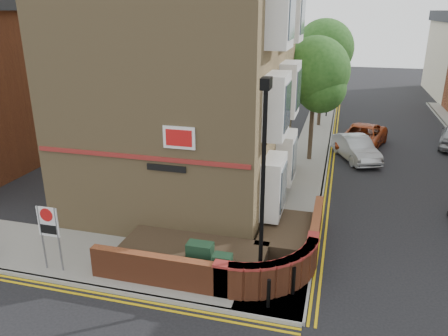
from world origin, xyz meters
TOP-DOWN VIEW (x-y plane):
  - ground at (0.00, 0.00)m, footprint 120.00×120.00m
  - pavement_corner at (-3.50, 1.50)m, footprint 13.00×3.00m
  - pavement_main at (2.00, 16.00)m, footprint 2.00×32.00m
  - kerb_side at (-3.50, 0.00)m, footprint 13.00×0.15m
  - kerb_main_near at (3.00, 16.00)m, footprint 0.15×32.00m
  - yellow_lines_side at (-3.50, -0.25)m, footprint 13.00×0.28m
  - yellow_lines_main at (3.25, 16.00)m, footprint 0.28×32.00m
  - corner_building at (-2.84, 8.00)m, footprint 8.95×10.40m
  - garden_wall at (0.00, 2.50)m, footprint 6.80×6.00m
  - lamppost at (1.60, 1.20)m, footprint 0.25×0.50m
  - utility_cabinet_large at (-0.30, 1.30)m, footprint 0.80×0.45m
  - utility_cabinet_small at (0.50, 1.00)m, footprint 0.55×0.40m
  - bollard_near at (2.00, 0.40)m, footprint 0.11×0.11m
  - bollard_far at (2.60, 1.20)m, footprint 0.11×0.11m
  - zone_sign at (-5.00, 0.50)m, footprint 0.72×0.07m
  - tree_near at (2.00, 14.05)m, footprint 3.64×3.65m
  - tree_mid at (2.00, 22.05)m, footprint 4.03×4.03m
  - tree_far at (2.00, 30.05)m, footprint 3.81×3.81m
  - traffic_light_assembly at (2.40, 25.00)m, footprint 0.20×0.16m
  - silver_car_near at (4.50, 14.85)m, footprint 2.90×4.36m
  - red_car_main at (4.89, 17.29)m, footprint 3.46×5.43m

SIDE VIEW (x-z plane):
  - ground at x=0.00m, z-range 0.00..0.00m
  - garden_wall at x=0.00m, z-range -0.60..0.60m
  - yellow_lines_side at x=-3.50m, z-range 0.00..0.01m
  - yellow_lines_main at x=3.25m, z-range 0.00..0.01m
  - pavement_corner at x=-3.50m, z-range 0.00..0.12m
  - pavement_main at x=2.00m, z-range 0.00..0.12m
  - kerb_side at x=-3.50m, z-range 0.00..0.12m
  - kerb_main_near at x=3.00m, z-range 0.00..0.12m
  - bollard_near at x=2.00m, z-range 0.12..1.02m
  - bollard_far at x=2.60m, z-range 0.12..1.02m
  - utility_cabinet_small at x=0.50m, z-range 0.12..1.22m
  - silver_car_near at x=4.50m, z-range 0.00..1.36m
  - red_car_main at x=4.89m, z-range 0.00..1.40m
  - utility_cabinet_large at x=-0.30m, z-range 0.12..1.32m
  - zone_sign at x=-5.00m, z-range 0.54..2.74m
  - traffic_light_assembly at x=2.40m, z-range 0.68..4.88m
  - lamppost at x=1.60m, z-range 0.19..6.49m
  - tree_near at x=2.00m, z-range 1.35..8.05m
  - tree_far at x=2.00m, z-range 1.41..8.42m
  - tree_mid at x=2.00m, z-range 1.49..8.91m
  - corner_building at x=-2.84m, z-range -0.57..13.03m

